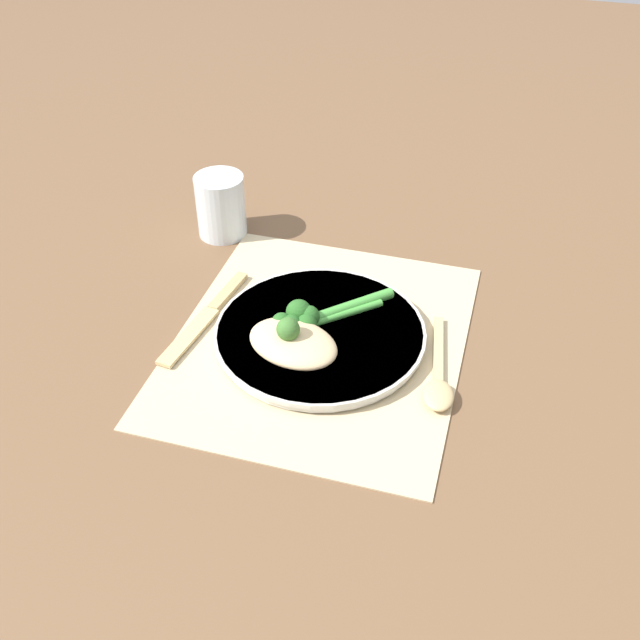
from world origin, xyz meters
The scene contains 10 objects.
ground_plane centered at (0.00, 0.00, 0.00)m, with size 3.00×3.00×0.00m, color brown.
placemat centered at (0.00, 0.00, 0.00)m, with size 0.39×0.33×0.00m.
plate centered at (0.00, 0.00, 0.01)m, with size 0.25×0.25×0.01m.
chicken_fillet centered at (-0.04, 0.02, 0.03)m, with size 0.11×0.13×0.02m.
pesto_dollop_primary centered at (-0.05, 0.02, 0.05)m, with size 0.03×0.03×0.03m.
broccoli_stalk_rear centered at (-0.01, 0.02, 0.03)m, with size 0.11×0.12×0.02m.
broccoli_stalk_front centered at (0.01, 0.01, 0.03)m, with size 0.11×0.12×0.03m.
knife centered at (0.00, 0.15, 0.01)m, with size 0.19×0.04×0.01m.
spoon centered at (-0.04, -0.15, 0.01)m, with size 0.16×0.05×0.01m.
water_glass centered at (0.19, 0.20, 0.04)m, with size 0.07×0.07×0.09m.
Camera 1 is at (-0.65, -0.19, 0.58)m, focal length 42.00 mm.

